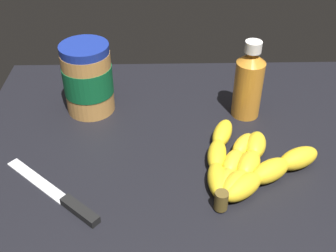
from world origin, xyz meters
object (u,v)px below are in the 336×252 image
object	(u,v)px
peanut_butter_jar	(88,79)
butter_knife	(58,195)
banana_bunch	(244,164)
honey_bottle	(249,83)

from	to	relation	value
peanut_butter_jar	butter_knife	xyz separation A→B (cm)	(-2.08, -23.37, -6.24)
banana_bunch	honey_bottle	bearing A→B (deg)	79.80
banana_bunch	honey_bottle	xyz separation A→B (cm)	(2.91, 16.16, 5.24)
honey_bottle	butter_knife	world-z (taller)	honey_bottle
banana_bunch	peanut_butter_jar	xyz separation A→B (cm)	(-26.51, 18.52, 5.08)
honey_bottle	banana_bunch	bearing A→B (deg)	-100.20
banana_bunch	honey_bottle	distance (cm)	17.24
peanut_butter_jar	honey_bottle	world-z (taller)	honey_bottle
peanut_butter_jar	honey_bottle	bearing A→B (deg)	-4.57
banana_bunch	butter_knife	xyz separation A→B (cm)	(-28.59, -4.86, -1.16)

